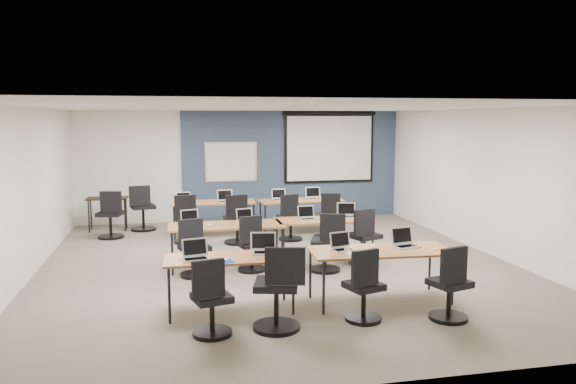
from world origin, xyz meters
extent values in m
cube|color=#6B6354|center=(0.00, 0.00, 0.00)|extent=(8.00, 9.00, 0.02)
cube|color=white|center=(0.00, 0.00, 2.70)|extent=(8.00, 9.00, 0.02)
cube|color=beige|center=(0.00, 4.50, 1.35)|extent=(8.00, 0.04, 2.70)
cube|color=beige|center=(0.00, -4.50, 1.35)|extent=(8.00, 0.04, 2.70)
cube|color=beige|center=(-4.00, 0.00, 1.35)|extent=(0.04, 9.00, 2.70)
cube|color=beige|center=(4.00, 0.00, 1.35)|extent=(0.04, 9.00, 2.70)
cube|color=#3D5977|center=(1.25, 4.47, 1.35)|extent=(5.50, 0.04, 2.70)
cube|color=silver|center=(-0.30, 4.43, 1.45)|extent=(1.28, 0.02, 0.98)
cube|color=white|center=(-0.30, 4.42, 1.45)|extent=(1.20, 0.02, 0.90)
cube|color=black|center=(2.20, 4.41, 1.80)|extent=(2.32, 0.03, 1.82)
cube|color=white|center=(2.20, 4.40, 1.76)|extent=(2.20, 0.02, 1.62)
cylinder|color=black|center=(2.20, 4.40, 2.64)|extent=(2.40, 0.10, 0.10)
cube|color=#A9632B|center=(-1.07, -2.16, 0.71)|extent=(1.68, 0.70, 0.03)
cylinder|color=black|center=(-1.85, -2.45, 0.35)|extent=(0.04, 0.04, 0.70)
cylinder|color=black|center=(-0.29, -2.45, 0.35)|extent=(0.04, 0.04, 0.70)
cylinder|color=black|center=(-1.85, -1.87, 0.35)|extent=(0.04, 0.04, 0.70)
cylinder|color=black|center=(-0.29, -1.87, 0.35)|extent=(0.04, 0.04, 0.70)
cube|color=olive|center=(1.00, -2.20, 0.71)|extent=(1.94, 0.81, 0.03)
cylinder|color=black|center=(0.09, -2.54, 0.35)|extent=(0.04, 0.04, 0.70)
cylinder|color=black|center=(1.91, -2.54, 0.35)|extent=(0.04, 0.04, 0.70)
cylinder|color=black|center=(0.09, -1.85, 0.35)|extent=(0.04, 0.04, 0.70)
cylinder|color=black|center=(1.91, -1.85, 0.35)|extent=(0.04, 0.04, 0.70)
cube|color=brown|center=(-0.89, 0.08, 0.71)|extent=(1.93, 0.80, 0.03)
cylinder|color=black|center=(-1.79, -0.26, 0.35)|extent=(0.04, 0.04, 0.70)
cylinder|color=black|center=(0.02, -0.26, 0.35)|extent=(0.04, 0.04, 0.70)
cylinder|color=black|center=(-1.79, 0.43, 0.35)|extent=(0.04, 0.04, 0.70)
cylinder|color=black|center=(0.02, 0.43, 0.35)|extent=(0.04, 0.04, 0.70)
cube|color=#97693C|center=(0.89, 0.23, 0.71)|extent=(1.74, 0.72, 0.03)
cylinder|color=black|center=(0.08, -0.07, 0.35)|extent=(0.04, 0.04, 0.70)
cylinder|color=black|center=(1.70, -0.07, 0.35)|extent=(0.04, 0.04, 0.70)
cylinder|color=black|center=(0.08, 0.54, 0.35)|extent=(0.04, 0.04, 0.70)
cylinder|color=black|center=(1.70, 0.54, 0.35)|extent=(0.04, 0.04, 0.70)
cube|color=#A86A31|center=(-0.89, 2.75, 0.71)|extent=(1.79, 0.75, 0.03)
cylinder|color=black|center=(-1.72, 2.44, 0.35)|extent=(0.04, 0.04, 0.70)
cylinder|color=black|center=(-0.05, 2.44, 0.35)|extent=(0.04, 0.04, 0.70)
cylinder|color=black|center=(-1.72, 3.07, 0.35)|extent=(0.04, 0.04, 0.70)
cylinder|color=black|center=(-0.05, 3.07, 0.35)|extent=(0.04, 0.04, 0.70)
cube|color=#955831|center=(1.04, 2.64, 0.71)|extent=(1.84, 0.77, 0.03)
cylinder|color=black|center=(0.18, 2.31, 0.35)|extent=(0.04, 0.04, 0.70)
cylinder|color=black|center=(1.89, 2.31, 0.35)|extent=(0.04, 0.04, 0.70)
cylinder|color=black|center=(0.18, 2.96, 0.35)|extent=(0.04, 0.04, 0.70)
cylinder|color=black|center=(1.89, 2.96, 0.35)|extent=(0.04, 0.04, 0.70)
cube|color=#AAAAAF|center=(-1.51, -2.22, 0.74)|extent=(0.33, 0.24, 0.02)
cube|color=black|center=(-1.51, -2.24, 0.75)|extent=(0.28, 0.14, 0.00)
cube|color=#AAAAAF|center=(-1.51, -2.09, 0.87)|extent=(0.33, 0.06, 0.23)
cube|color=black|center=(-1.51, -2.10, 0.87)|extent=(0.29, 0.04, 0.19)
ellipsoid|color=white|center=(-1.14, -2.32, 0.74)|extent=(0.08, 0.10, 0.03)
cylinder|color=black|center=(-1.37, -2.93, 0.03)|extent=(0.47, 0.47, 0.05)
cylinder|color=black|center=(-1.37, -2.93, 0.21)|extent=(0.06, 0.06, 0.41)
cube|color=black|center=(-1.37, -2.93, 0.45)|extent=(0.41, 0.41, 0.08)
cube|color=black|center=(-1.42, -3.12, 0.73)|extent=(0.38, 0.06, 0.44)
cube|color=#ABABAB|center=(-0.59, -2.07, 0.74)|extent=(0.35, 0.25, 0.02)
cube|color=black|center=(-0.59, -2.09, 0.75)|extent=(0.29, 0.15, 0.00)
cube|color=#ABABAB|center=(-0.59, -1.93, 0.87)|extent=(0.35, 0.06, 0.24)
cube|color=black|center=(-0.59, -1.94, 0.87)|extent=(0.31, 0.05, 0.20)
ellipsoid|color=white|center=(-0.25, -2.33, 0.74)|extent=(0.09, 0.11, 0.03)
cylinder|color=black|center=(-0.60, -2.90, 0.03)|extent=(0.58, 0.58, 0.05)
cylinder|color=black|center=(-0.60, -2.90, 0.26)|extent=(0.06, 0.06, 0.51)
cube|color=black|center=(-0.60, -2.90, 0.55)|extent=(0.51, 0.51, 0.08)
cube|color=black|center=(-0.54, -3.13, 0.83)|extent=(0.47, 0.06, 0.44)
cube|color=#AEAFBB|center=(0.48, -2.13, 0.74)|extent=(0.31, 0.22, 0.02)
cube|color=black|center=(0.48, -2.15, 0.75)|extent=(0.26, 0.13, 0.00)
cube|color=#AEAFBB|center=(0.48, -2.01, 0.86)|extent=(0.31, 0.06, 0.21)
cube|color=black|center=(0.48, -2.02, 0.86)|extent=(0.27, 0.04, 0.17)
ellipsoid|color=white|center=(0.81, -2.29, 0.74)|extent=(0.07, 0.10, 0.03)
cylinder|color=black|center=(0.52, -2.85, 0.03)|extent=(0.46, 0.46, 0.05)
cylinder|color=black|center=(0.52, -2.85, 0.20)|extent=(0.06, 0.06, 0.41)
cube|color=black|center=(0.52, -2.85, 0.45)|extent=(0.41, 0.41, 0.08)
cube|color=black|center=(0.47, -3.03, 0.73)|extent=(0.37, 0.06, 0.44)
cube|color=#B8B8B8|center=(1.40, -2.13, 0.74)|extent=(0.35, 0.25, 0.02)
cube|color=black|center=(1.40, -2.15, 0.75)|extent=(0.29, 0.15, 0.00)
cube|color=#B8B8B8|center=(1.40, -1.99, 0.87)|extent=(0.35, 0.06, 0.24)
cube|color=black|center=(1.40, -2.00, 0.87)|extent=(0.30, 0.05, 0.20)
ellipsoid|color=white|center=(1.73, -2.35, 0.74)|extent=(0.07, 0.10, 0.03)
cylinder|color=black|center=(1.59, -3.04, 0.03)|extent=(0.49, 0.49, 0.05)
cylinder|color=black|center=(1.59, -3.04, 0.22)|extent=(0.06, 0.06, 0.43)
cube|color=black|center=(1.59, -3.04, 0.47)|extent=(0.43, 0.43, 0.08)
cube|color=black|center=(1.53, -3.23, 0.75)|extent=(0.40, 0.06, 0.44)
cube|color=silver|center=(-1.48, 0.22, 0.74)|extent=(0.31, 0.23, 0.02)
cube|color=black|center=(-1.48, 0.20, 0.75)|extent=(0.27, 0.13, 0.00)
cube|color=silver|center=(-1.48, 0.34, 0.86)|extent=(0.31, 0.06, 0.22)
cube|color=black|center=(-1.48, 0.33, 0.86)|extent=(0.28, 0.04, 0.18)
ellipsoid|color=white|center=(-1.17, 0.06, 0.74)|extent=(0.09, 0.11, 0.03)
cylinder|color=black|center=(-1.44, -0.40, 0.03)|extent=(0.48, 0.48, 0.05)
cylinder|color=black|center=(-1.44, -0.40, 0.21)|extent=(0.06, 0.06, 0.43)
cube|color=black|center=(-1.44, -0.40, 0.47)|extent=(0.43, 0.43, 0.08)
cube|color=black|center=(-1.50, -0.59, 0.75)|extent=(0.39, 0.06, 0.44)
cube|color=silver|center=(-0.54, 0.20, 0.74)|extent=(0.30, 0.22, 0.02)
cube|color=black|center=(-0.54, 0.18, 0.75)|extent=(0.25, 0.13, 0.00)
cube|color=silver|center=(-0.54, 0.32, 0.86)|extent=(0.30, 0.06, 0.21)
cube|color=black|center=(-0.54, 0.31, 0.86)|extent=(0.26, 0.04, 0.17)
ellipsoid|color=white|center=(-0.28, 0.17, 0.74)|extent=(0.07, 0.11, 0.04)
cylinder|color=black|center=(-0.50, -0.27, 0.03)|extent=(0.47, 0.47, 0.05)
cylinder|color=black|center=(-0.50, -0.27, 0.21)|extent=(0.06, 0.06, 0.41)
cube|color=black|center=(-0.50, -0.27, 0.45)|extent=(0.41, 0.41, 0.08)
cube|color=black|center=(-0.54, -0.45, 0.73)|extent=(0.38, 0.06, 0.44)
cube|color=#B9B9C3|center=(0.58, 0.24, 0.74)|extent=(0.31, 0.22, 0.02)
cube|color=black|center=(0.58, 0.22, 0.75)|extent=(0.26, 0.13, 0.00)
cube|color=#B9B9C3|center=(0.58, 0.36, 0.86)|extent=(0.31, 0.06, 0.21)
cube|color=black|center=(0.58, 0.35, 0.86)|extent=(0.27, 0.04, 0.17)
ellipsoid|color=white|center=(0.82, 0.06, 0.74)|extent=(0.07, 0.11, 0.04)
cylinder|color=black|center=(0.68, -0.54, 0.03)|extent=(0.51, 0.51, 0.05)
cylinder|color=black|center=(0.68, -0.54, 0.23)|extent=(0.06, 0.06, 0.45)
cube|color=black|center=(0.68, -0.54, 0.49)|extent=(0.45, 0.45, 0.08)
cube|color=black|center=(0.75, -0.74, 0.77)|extent=(0.41, 0.06, 0.44)
cube|color=#A9A9B1|center=(1.37, 0.32, 0.74)|extent=(0.33, 0.24, 0.02)
cube|color=black|center=(1.37, 0.30, 0.75)|extent=(0.28, 0.14, 0.00)
cube|color=#A9A9B1|center=(1.37, 0.46, 0.87)|extent=(0.33, 0.06, 0.23)
cube|color=black|center=(1.37, 0.45, 0.87)|extent=(0.29, 0.04, 0.19)
ellipsoid|color=white|center=(1.76, 0.17, 0.74)|extent=(0.07, 0.11, 0.04)
cylinder|color=black|center=(1.47, -0.26, 0.03)|extent=(0.52, 0.52, 0.05)
cylinder|color=black|center=(1.47, -0.26, 0.23)|extent=(0.06, 0.06, 0.46)
cube|color=black|center=(1.47, -0.26, 0.50)|extent=(0.46, 0.46, 0.08)
cube|color=black|center=(1.39, -0.45, 0.78)|extent=(0.42, 0.06, 0.44)
cube|color=#BCBBBF|center=(-1.51, 2.65, 0.74)|extent=(0.30, 0.22, 0.02)
cube|color=black|center=(-1.51, 2.63, 0.75)|extent=(0.25, 0.13, 0.00)
cube|color=#BCBBBF|center=(-1.51, 2.76, 0.86)|extent=(0.30, 0.06, 0.21)
cube|color=black|center=(-1.51, 2.76, 0.86)|extent=(0.26, 0.04, 0.17)
ellipsoid|color=white|center=(-1.28, 2.56, 0.74)|extent=(0.07, 0.10, 0.03)
cylinder|color=black|center=(-1.48, 2.13, 0.03)|extent=(0.52, 0.52, 0.05)
cylinder|color=black|center=(-1.48, 2.13, 0.23)|extent=(0.06, 0.06, 0.46)
cube|color=black|center=(-1.48, 2.13, 0.50)|extent=(0.46, 0.46, 0.08)
cube|color=black|center=(-1.51, 1.92, 0.78)|extent=(0.42, 0.06, 0.44)
cube|color=#B9B9C3|center=(-0.63, 2.66, 0.74)|extent=(0.33, 0.24, 0.02)
cube|color=black|center=(-0.63, 2.64, 0.75)|extent=(0.28, 0.14, 0.00)
cube|color=#B9B9C3|center=(-0.63, 2.79, 0.87)|extent=(0.33, 0.06, 0.23)
cube|color=black|center=(-0.63, 2.78, 0.87)|extent=(0.29, 0.04, 0.19)
ellipsoid|color=white|center=(-0.28, 2.46, 0.74)|extent=(0.08, 0.11, 0.04)
cylinder|color=black|center=(-0.48, 1.84, 0.03)|extent=(0.54, 0.54, 0.05)
cylinder|color=black|center=(-0.48, 1.84, 0.24)|extent=(0.06, 0.06, 0.48)
cube|color=black|center=(-0.48, 1.84, 0.52)|extent=(0.48, 0.48, 0.08)
cube|color=black|center=(-0.51, 1.62, 0.80)|extent=(0.44, 0.06, 0.44)
cube|color=#AFB0BD|center=(0.57, 2.68, 0.74)|extent=(0.31, 0.23, 0.02)
cube|color=black|center=(0.57, 2.66, 0.75)|extent=(0.26, 0.13, 0.00)
cube|color=#AFB0BD|center=(0.57, 2.80, 0.86)|extent=(0.31, 0.06, 0.22)
cube|color=black|center=(0.57, 2.80, 0.86)|extent=(0.27, 0.04, 0.18)
ellipsoid|color=white|center=(0.71, 2.43, 0.74)|extent=(0.08, 0.11, 0.03)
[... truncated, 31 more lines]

